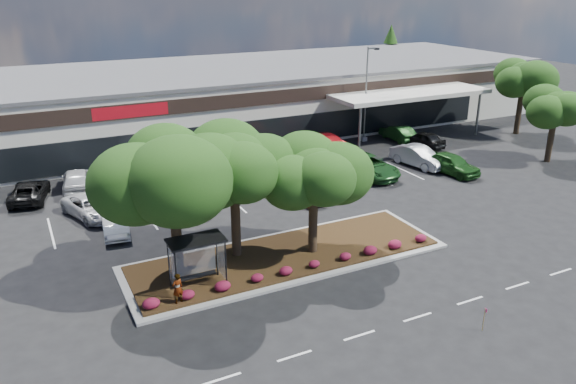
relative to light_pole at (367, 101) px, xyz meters
name	(u,v)px	position (x,y,z in m)	size (l,w,h in m)	color
ground	(356,282)	(-15.71, -22.59, -3.91)	(160.00, 160.00, 0.00)	black
retail_store	(172,102)	(-15.64, 11.32, -0.75)	(80.40, 25.20, 6.25)	silver
landscape_island	(286,256)	(-17.71, -18.59, -3.78)	(18.00, 6.00, 0.26)	#A2A19D
lane_markings	(269,212)	(-15.85, -12.17, -3.90)	(33.12, 20.06, 0.01)	silver
shrub_row	(304,266)	(-17.71, -20.69, -3.40)	(17.00, 0.80, 0.50)	maroon
bus_shelter	(195,248)	(-23.21, -19.64, -1.60)	(2.75, 1.55, 2.59)	black
island_tree_west	(174,203)	(-23.71, -18.09, 0.30)	(7.20, 7.20, 7.89)	#183E13
island_tree_mid	(235,193)	(-20.21, -17.39, 0.01)	(6.60, 6.60, 7.32)	#183E13
island_tree_east	(313,197)	(-16.21, -18.89, -0.40)	(5.80, 5.80, 6.50)	#183E13
tree_east_near	(553,124)	(10.29, -12.59, -0.65)	(5.60, 5.60, 6.51)	#183E13
tree_east_far	(521,96)	(15.29, -4.59, -0.10)	(6.40, 6.40, 7.62)	#183E13
conifer_north_east	(390,57)	(18.29, 21.41, 0.59)	(3.96, 3.96, 9.00)	#183E13
person_waiting	(178,288)	(-24.54, -20.82, -2.88)	(0.56, 0.37, 1.54)	#594C47
light_pole	(367,101)	(0.00, 0.00, 0.00)	(1.43, 0.50, 8.88)	#A2A19D
survey_stake	(484,317)	(-12.99, -28.72, -3.19)	(0.07, 0.14, 1.12)	#9C8252
car_0	(91,207)	(-26.54, -7.55, -3.23)	(2.25, 4.88, 1.36)	silver
car_1	(115,222)	(-25.59, -10.83, -3.21)	(1.48, 4.24, 1.40)	white
car_3	(188,196)	(-20.38, -8.79, -3.11)	(2.63, 5.71, 1.59)	#622407
car_4	(303,191)	(-12.68, -11.13, -3.23)	(1.42, 4.08, 1.35)	#651304
car_5	(293,170)	(-11.27, -6.79, -3.20)	(1.99, 4.90, 1.42)	silver
car_6	(368,166)	(-5.67, -8.80, -3.07)	(2.77, 6.00, 1.67)	#1F4F1F
car_7	(418,156)	(-0.46, -8.63, -3.07)	(1.77, 5.08, 1.67)	#989BA2
car_8	(452,164)	(0.68, -11.35, -3.08)	(1.96, 4.86, 1.66)	#1E4F19
car_9	(29,191)	(-29.99, -2.58, -3.23)	(2.26, 4.91, 1.36)	black
car_10	(77,180)	(-26.71, -2.11, -3.05)	(2.03, 5.06, 1.72)	#BCBCBC
car_11	(158,177)	(-21.13, -3.61, -3.20)	(1.50, 4.29, 1.41)	silver
car_12	(223,153)	(-14.66, -0.20, -3.10)	(2.66, 5.77, 1.60)	#194528
car_13	(285,151)	(-9.66, -2.04, -3.09)	(1.72, 4.95, 1.63)	maroon
car_15	(318,143)	(-5.90, -1.23, -3.05)	(1.81, 5.19, 1.71)	maroon
car_16	(398,133)	(2.96, -1.31, -3.17)	(1.57, 4.50, 1.48)	#1B481A
car_17	(423,139)	(3.61, -4.22, -3.16)	(1.77, 4.41, 1.50)	black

